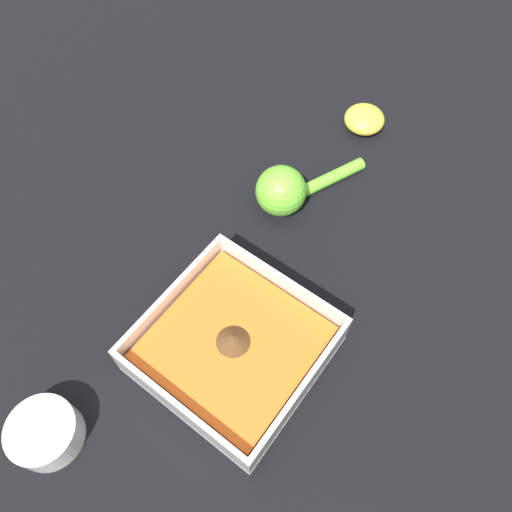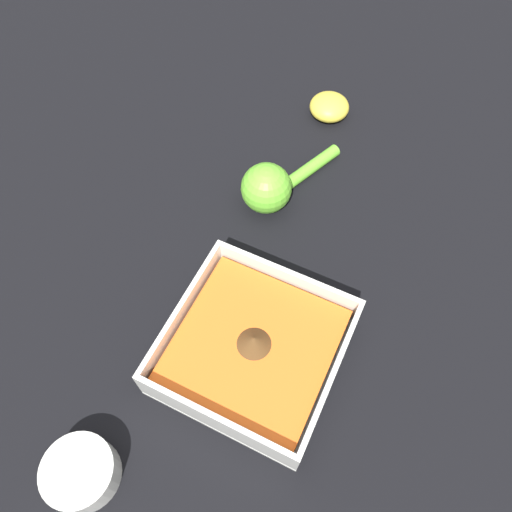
% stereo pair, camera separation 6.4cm
% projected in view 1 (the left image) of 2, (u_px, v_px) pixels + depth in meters
% --- Properties ---
extents(ground_plane, '(4.00, 4.00, 0.00)m').
position_uv_depth(ground_plane, '(223.00, 375.00, 0.59)').
color(ground_plane, black).
extents(square_dish, '(0.19, 0.19, 0.06)m').
position_uv_depth(square_dish, '(234.00, 347.00, 0.59)').
color(square_dish, silver).
rests_on(square_dish, ground_plane).
extents(spice_bowl, '(0.08, 0.08, 0.04)m').
position_uv_depth(spice_bowl, '(46.00, 433.00, 0.54)').
color(spice_bowl, silver).
rests_on(spice_bowl, ground_plane).
extents(lemon_squeezer, '(0.17, 0.10, 0.07)m').
position_uv_depth(lemon_squeezer, '(286.00, 190.00, 0.70)').
color(lemon_squeezer, '#6BC633').
rests_on(lemon_squeezer, ground_plane).
extents(lemon_half, '(0.06, 0.06, 0.04)m').
position_uv_depth(lemon_half, '(364.00, 119.00, 0.79)').
color(lemon_half, yellow).
rests_on(lemon_half, ground_plane).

